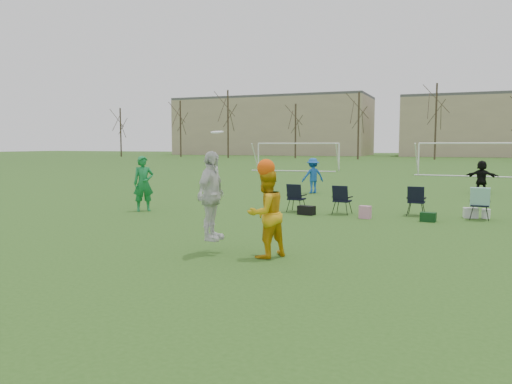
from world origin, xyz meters
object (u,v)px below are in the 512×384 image
at_px(fielder_black, 482,177).
at_px(goal_left, 298,149).
at_px(fielder_blue, 313,176).
at_px(goal_mid, 470,150).
at_px(fielder_green_near, 143,184).
at_px(center_contest, 240,204).

height_order(fielder_black, goal_left, goal_left).
relative_size(fielder_blue, goal_mid, 0.23).
bearing_deg(fielder_green_near, center_contest, -84.70).
bearing_deg(fielder_blue, center_contest, 60.49).
height_order(fielder_black, center_contest, center_contest).
bearing_deg(fielder_blue, fielder_black, 162.32).
bearing_deg(fielder_green_near, goal_left, 52.36).
relative_size(fielder_green_near, fielder_black, 1.23).
relative_size(center_contest, goal_left, 0.35).
bearing_deg(fielder_green_near, fielder_blue, 22.07).
bearing_deg(fielder_black, goal_mid, -78.24).
xyz_separation_m(fielder_green_near, fielder_blue, (3.77, 8.41, -0.13)).
relative_size(fielder_blue, center_contest, 0.64).
xyz_separation_m(fielder_green_near, fielder_black, (11.23, 11.27, -0.18)).
distance_m(fielder_green_near, goal_mid, 28.18).
height_order(fielder_green_near, fielder_blue, fielder_green_near).
distance_m(fielder_black, goal_left, 21.95).
bearing_deg(center_contest, fielder_blue, 99.18).
bearing_deg(goal_mid, fielder_blue, -108.38).
xyz_separation_m(fielder_black, goal_left, (-14.25, 16.66, 1.14)).
height_order(fielder_green_near, goal_left, goal_left).
height_order(fielder_green_near, center_contest, center_contest).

